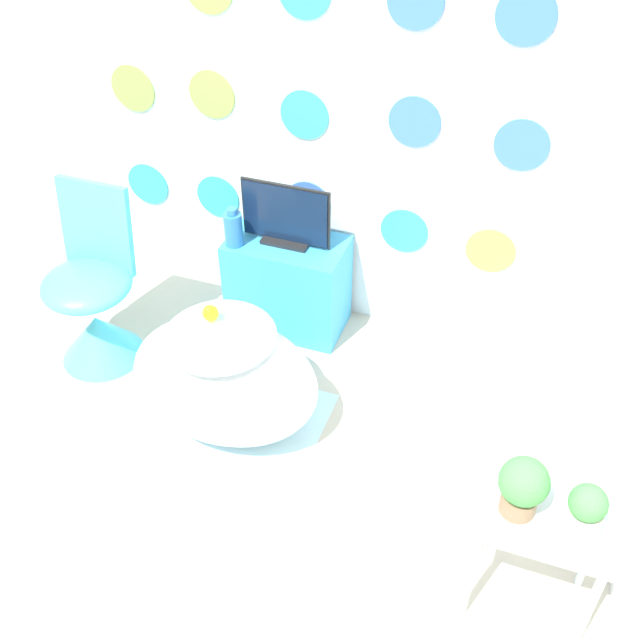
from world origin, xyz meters
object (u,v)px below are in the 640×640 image
object	(u,v)px
chair	(95,310)
bathtub	(225,379)
tv	(286,218)
vase	(233,228)
potted_plant_left	(523,486)
potted_plant_right	(585,511)

from	to	relation	value
chair	bathtub	bearing A→B (deg)	-14.90
tv	vase	xyz separation A→B (m)	(-0.24, -0.10, -0.05)
potted_plant_left	tv	bearing A→B (deg)	137.42
bathtub	potted_plant_right	bearing A→B (deg)	-16.67
vase	potted_plant_left	world-z (taller)	potted_plant_left
bathtub	tv	world-z (taller)	tv
bathtub	tv	distance (m)	0.86
bathtub	chair	distance (m)	0.84
vase	potted_plant_right	xyz separation A→B (m)	(1.76, -1.12, 0.01)
bathtub	potted_plant_right	xyz separation A→B (m)	(1.52, -0.45, 0.34)
chair	vase	size ratio (longest dim) A/B	4.45
bathtub	potted_plant_left	world-z (taller)	potted_plant_left
tv	potted_plant_right	world-z (taller)	tv
chair	potted_plant_right	size ratio (longest dim) A/B	4.31
chair	vase	world-z (taller)	chair
chair	potted_plant_left	size ratio (longest dim) A/B	3.87
chair	potted_plant_left	world-z (taller)	chair
chair	potted_plant_left	xyz separation A→B (m)	(2.12, -0.66, 0.35)
tv	potted_plant_left	size ratio (longest dim) A/B	1.93
chair	vase	bearing A→B (deg)	38.53
bathtub	vase	size ratio (longest dim) A/B	4.20
potted_plant_left	potted_plant_right	size ratio (longest dim) A/B	1.11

